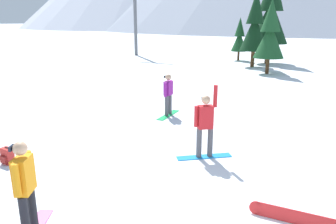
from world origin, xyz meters
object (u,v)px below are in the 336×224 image
object	(u,v)px
pine_tree_short	(270,34)
snowboarder_background	(168,94)
pine_tree_leaning	(255,26)
loose_snowboard_near_left	(297,217)
backpack_red	(7,156)
pine_tree_slender	(239,37)
snowboarder_midground	(205,124)
ski_lift_tower	(135,0)
pine_tree_twin	(271,13)
snowboarder_foreground	(25,187)

from	to	relation	value
pine_tree_short	snowboarder_background	bearing A→B (deg)	-95.26
snowboarder_background	pine_tree_leaning	xyz separation A→B (m)	(-0.69, 15.97, 2.44)
snowboarder_background	pine_tree_short	bearing A→B (deg)	84.74
loose_snowboard_near_left	backpack_red	xyz separation A→B (m)	(-7.19, -0.86, 0.08)
pine_tree_slender	pine_tree_leaning	bearing A→B (deg)	-58.99
snowboarder_background	backpack_red	bearing A→B (deg)	-104.52
snowboarder_midground	pine_tree_slender	size ratio (longest dim) A/B	0.51
snowboarder_background	backpack_red	size ratio (longest dim) A/B	3.56
pine_tree_short	ski_lift_tower	xyz separation A→B (m)	(-15.73, 6.53, 3.05)
pine_tree_twin	pine_tree_leaning	world-z (taller)	pine_tree_twin
snowboarder_foreground	pine_tree_leaning	world-z (taller)	pine_tree_leaning
loose_snowboard_near_left	pine_tree_short	size ratio (longest dim) A/B	0.34
backpack_red	pine_tree_twin	bearing A→B (deg)	86.71
pine_tree_short	pine_tree_twin	size ratio (longest dim) A/B	0.65
snowboarder_background	backpack_red	xyz separation A→B (m)	(-1.59, -6.13, -0.67)
backpack_red	pine_tree_short	bearing A→B (deg)	81.69
snowboarder_foreground	snowboarder_background	xyz separation A→B (m)	(-1.46, 7.88, -0.06)
snowboarder_foreground	ski_lift_tower	distance (m)	31.99
pine_tree_twin	ski_lift_tower	world-z (taller)	ski_lift_tower
snowboarder_background	pine_tree_twin	world-z (taller)	pine_tree_twin
snowboarder_background	pine_tree_short	size ratio (longest dim) A/B	0.32
snowboarder_background	pine_tree_short	world-z (taller)	pine_tree_short
snowboarder_midground	pine_tree_short	xyz separation A→B (m)	(-1.70, 16.05, 1.87)
pine_tree_short	pine_tree_slender	bearing A→B (deg)	120.97
backpack_red	pine_tree_leaning	distance (m)	22.33
pine_tree_twin	snowboarder_background	bearing A→B (deg)	-89.57
snowboarder_foreground	snowboarder_background	size ratio (longest dim) A/B	1.06
snowboarder_midground	pine_tree_short	world-z (taller)	pine_tree_short
pine_tree_short	pine_tree_twin	distance (m)	6.46
backpack_red	pine_tree_short	xyz separation A→B (m)	(2.77, 18.96, 2.62)
snowboarder_foreground	ski_lift_tower	bearing A→B (deg)	120.43
pine_tree_leaning	snowboarder_midground	bearing A→B (deg)	-79.43
pine_tree_slender	loose_snowboard_near_left	bearing A→B (deg)	-71.03
snowboarder_foreground	snowboarder_background	bearing A→B (deg)	100.50
snowboarder_midground	loose_snowboard_near_left	bearing A→B (deg)	-37.12
snowboarder_foreground	pine_tree_leaning	size ratio (longest dim) A/B	0.29
pine_tree_leaning	pine_tree_twin	bearing A→B (deg)	79.68
loose_snowboard_near_left	pine_tree_twin	distance (m)	25.28
pine_tree_short	pine_tree_twin	bearing A→B (deg)	102.17
pine_tree_short	pine_tree_leaning	distance (m)	3.68
snowboarder_background	pine_tree_leaning	world-z (taller)	pine_tree_leaning
pine_tree_twin	pine_tree_short	bearing A→B (deg)	-77.83
ski_lift_tower	pine_tree_slender	bearing A→B (deg)	2.53
pine_tree_slender	pine_tree_short	size ratio (longest dim) A/B	0.78
loose_snowboard_near_left	pine_tree_slender	distance (m)	26.68
ski_lift_tower	pine_tree_twin	bearing A→B (deg)	-1.55
pine_tree_leaning	ski_lift_tower	size ratio (longest dim) A/B	0.60
loose_snowboard_near_left	backpack_red	distance (m)	7.24
loose_snowboard_near_left	ski_lift_tower	world-z (taller)	ski_lift_tower
loose_snowboard_near_left	pine_tree_slender	bearing A→B (deg)	108.97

